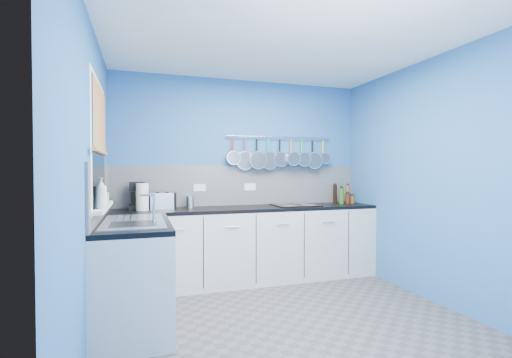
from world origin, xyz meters
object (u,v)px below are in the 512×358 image
paper_towel (142,197)px  hob (295,205)px  coffee_maker (137,196)px  toaster (162,201)px  soap_bottle_a (101,193)px  soap_bottle_b (103,196)px  canister (190,202)px

paper_towel → hob: paper_towel is taller
coffee_maker → toaster: coffee_maker is taller
soap_bottle_a → coffee_maker: 1.33m
soap_bottle_b → coffee_maker: bearing=77.8°
coffee_maker → soap_bottle_a: bearing=-102.4°
paper_towel → toaster: size_ratio=1.04×
soap_bottle_b → soap_bottle_a: bearing=-90.0°
toaster → hob: toaster is taller
paper_towel → coffee_maker: size_ratio=0.96×
toaster → canister: toaster is taller
soap_bottle_b → toaster: (0.52, 1.13, -0.14)m
soap_bottle_a → canister: 1.58m
paper_towel → toaster: 0.25m
soap_bottle_b → canister: size_ratio=1.26×
soap_bottle_b → hob: (2.15, 1.02, -0.23)m
coffee_maker → toaster: (0.28, -0.00, -0.06)m
toaster → soap_bottle_b: bearing=-122.3°
hob → toaster: bearing=176.1°
soap_bottle_a → toaster: size_ratio=0.83×
soap_bottle_b → canister: soap_bottle_b is taller
soap_bottle_a → hob: (2.15, 1.19, -0.26)m
soap_bottle_b → toaster: 1.25m
soap_bottle_b → coffee_maker: soap_bottle_b is taller
soap_bottle_b → canister: bearing=53.8°
toaster → paper_towel: bearing=-160.6°
soap_bottle_a → hob: size_ratio=0.44×
canister → soap_bottle_b: bearing=-126.2°
soap_bottle_a → coffee_maker: size_ratio=0.76×
soap_bottle_b → coffee_maker: (0.24, 1.13, -0.08)m
paper_towel → hob: (1.84, 0.00, -0.14)m
coffee_maker → hob: bearing=-5.2°
hob → coffee_maker: bearing=176.6°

